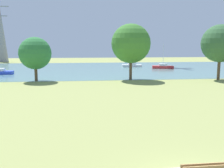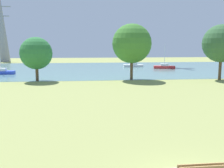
# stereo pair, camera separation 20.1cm
# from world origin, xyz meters

# --- Properties ---
(ground_plane) EXTENTS (160.00, 160.00, 0.00)m
(ground_plane) POSITION_xyz_m (0.00, 22.00, 0.00)
(ground_plane) COLOR #8C9351
(water_surface) EXTENTS (140.00, 40.00, 0.02)m
(water_surface) POSITION_xyz_m (0.00, 50.00, 0.01)
(water_surface) COLOR slate
(water_surface) RESTS_ON ground
(sailboat_red) EXTENTS (5.01, 2.54, 5.61)m
(sailboat_red) POSITION_xyz_m (14.10, 48.61, 0.45)
(sailboat_red) COLOR red
(sailboat_red) RESTS_ON water_surface
(sailboat_white) EXTENTS (4.86, 1.72, 7.11)m
(sailboat_white) POSITION_xyz_m (7.84, 53.76, 0.46)
(sailboat_white) COLOR white
(sailboat_white) RESTS_ON water_surface
(sailboat_blue) EXTENTS (4.83, 1.58, 7.03)m
(sailboat_blue) POSITION_xyz_m (-19.46, 40.50, 0.46)
(sailboat_blue) COLOR blue
(sailboat_blue) RESTS_ON water_surface
(tree_east_far) EXTENTS (4.75, 4.75, 6.51)m
(tree_east_far) POSITION_xyz_m (-11.21, 30.56, 4.12)
(tree_east_far) COLOR brown
(tree_east_far) RESTS_ON ground
(tree_west_near) EXTENTS (6.01, 6.01, 8.57)m
(tree_west_near) POSITION_xyz_m (3.08, 30.56, 5.55)
(tree_west_near) COLOR brown
(tree_west_near) RESTS_ON ground
(tree_west_far) EXTENTS (5.73, 5.73, 8.45)m
(tree_west_far) POSITION_xyz_m (16.52, 28.75, 5.57)
(tree_west_far) COLOR brown
(tree_west_far) RESTS_ON ground
(electricity_pylon) EXTENTS (6.40, 4.40, 22.06)m
(electricity_pylon) POSITION_xyz_m (-30.71, 80.01, 11.05)
(electricity_pylon) COLOR gray
(electricity_pylon) RESTS_ON ground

